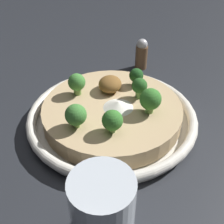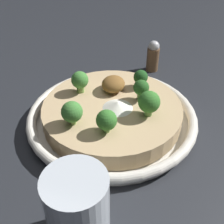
% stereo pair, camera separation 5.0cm
% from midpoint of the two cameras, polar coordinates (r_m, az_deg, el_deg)
% --- Properties ---
extents(ground_plane, '(6.00, 6.00, 0.00)m').
position_cam_midpoint_polar(ground_plane, '(0.52, 2.78, -2.30)').
color(ground_plane, '#23262B').
extents(risotto_bowl, '(0.30, 0.30, 0.04)m').
position_cam_midpoint_polar(risotto_bowl, '(0.51, 2.84, -0.68)').
color(risotto_bowl, silver).
rests_on(risotto_bowl, ground_plane).
extents(cheese_sprinkle, '(0.05, 0.05, 0.01)m').
position_cam_midpoint_polar(cheese_sprinkle, '(0.48, 4.14, 1.30)').
color(cheese_sprinkle, white).
rests_on(cheese_sprinkle, risotto_bowl).
extents(crispy_onion_garnish, '(0.05, 0.04, 0.03)m').
position_cam_midpoint_polar(crispy_onion_garnish, '(0.52, 3.01, 5.61)').
color(crispy_onion_garnish, brown).
rests_on(crispy_onion_garnish, risotto_bowl).
extents(broccoli_front_right, '(0.03, 0.03, 0.04)m').
position_cam_midpoint_polar(broccoli_front_right, '(0.50, 8.83, 4.65)').
color(broccoli_front_right, '#668E47').
rests_on(broccoli_front_right, risotto_bowl).
extents(broccoli_left, '(0.03, 0.03, 0.04)m').
position_cam_midpoint_polar(broccoli_left, '(0.44, -4.93, -0.16)').
color(broccoli_left, '#759E4C').
rests_on(broccoli_left, risotto_bowl).
extents(broccoli_right, '(0.03, 0.03, 0.04)m').
position_cam_midpoint_polar(broccoli_right, '(0.54, 8.53, 6.80)').
color(broccoli_right, '#759E4C').
rests_on(broccoli_right, risotto_bowl).
extents(broccoli_back_right, '(0.03, 0.03, 0.04)m').
position_cam_midpoint_polar(broccoli_back_right, '(0.52, -3.78, 6.28)').
color(broccoli_back_right, '#759E4C').
rests_on(broccoli_back_right, risotto_bowl).
extents(broccoli_front, '(0.04, 0.04, 0.04)m').
position_cam_midpoint_polar(broccoli_front, '(0.46, 10.64, 1.81)').
color(broccoli_front, '#668E47').
rests_on(broccoli_front, risotto_bowl).
extents(broccoli_front_left, '(0.03, 0.03, 0.04)m').
position_cam_midpoint_polar(broccoli_front_left, '(0.42, 2.27, -1.85)').
color(broccoli_front_left, '#668E47').
rests_on(broccoli_front_left, risotto_bowl).
extents(drinking_glass, '(0.07, 0.07, 0.11)m').
position_cam_midpoint_polar(drinking_glass, '(0.33, -2.40, -19.65)').
color(drinking_glass, silver).
rests_on(drinking_glass, ground_plane).
extents(pepper_shaker, '(0.03, 0.03, 0.07)m').
position_cam_midpoint_polar(pepper_shaker, '(0.67, 10.48, 11.09)').
color(pepper_shaker, brown).
rests_on(pepper_shaker, ground_plane).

